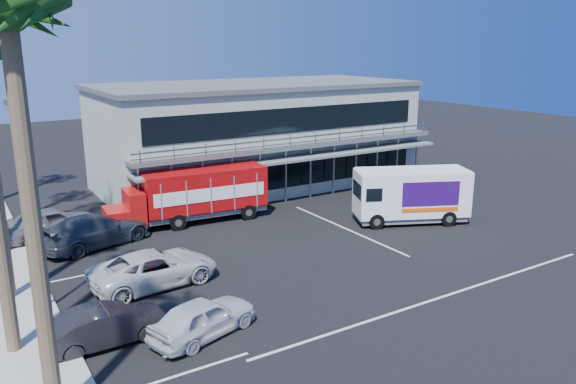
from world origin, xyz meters
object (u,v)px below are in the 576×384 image
white_van (411,195)px  parked_car_b (107,325)px  parked_car_a (203,317)px  red_truck (194,194)px

white_van → parked_car_b: white_van is taller
parked_car_a → parked_car_b: (-3.00, 1.23, -0.01)m
white_van → parked_car_a: 16.42m
red_truck → parked_car_a: size_ratio=2.27×
red_truck → parked_car_b: (-7.87, -11.05, -1.00)m
parked_car_a → parked_car_b: parked_car_a is taller
white_van → parked_car_a: bearing=-134.9°
parked_car_a → parked_car_b: size_ratio=0.98×
red_truck → parked_car_b: 13.60m
red_truck → white_van: 12.37m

